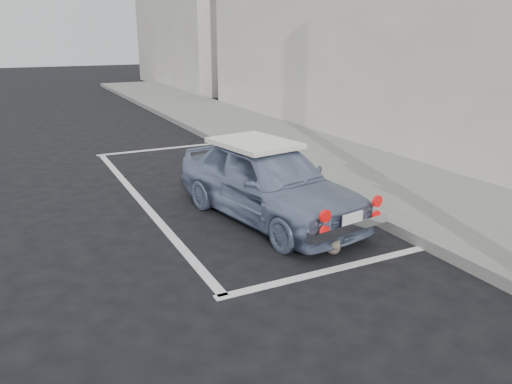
# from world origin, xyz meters

# --- Properties ---
(ground) EXTENTS (80.00, 80.00, 0.00)m
(ground) POSITION_xyz_m (0.00, 0.00, 0.00)
(ground) COLOR black
(ground) RESTS_ON ground
(sidewalk) EXTENTS (2.80, 40.00, 0.15)m
(sidewalk) POSITION_xyz_m (3.20, 2.00, 0.07)
(sidewalk) COLOR slate
(sidewalk) RESTS_ON ground
(building_far) EXTENTS (3.50, 10.00, 8.00)m
(building_far) POSITION_xyz_m (6.35, 20.00, 4.00)
(building_far) COLOR #BAB1A9
(building_far) RESTS_ON ground
(pline_rear) EXTENTS (3.00, 0.12, 0.01)m
(pline_rear) POSITION_xyz_m (0.50, -0.50, 0.00)
(pline_rear) COLOR silver
(pline_rear) RESTS_ON ground
(pline_front) EXTENTS (3.00, 0.12, 0.01)m
(pline_front) POSITION_xyz_m (0.50, 6.50, 0.00)
(pline_front) COLOR silver
(pline_front) RESTS_ON ground
(pline_side) EXTENTS (0.12, 7.00, 0.01)m
(pline_side) POSITION_xyz_m (-0.90, 3.00, 0.00)
(pline_side) COLOR silver
(pline_side) RESTS_ON ground
(retro_coupe) EXTENTS (1.88, 3.50, 1.13)m
(retro_coupe) POSITION_xyz_m (0.58, 1.33, 0.57)
(retro_coupe) COLOR #7382A2
(retro_coupe) RESTS_ON ground
(cat) EXTENTS (0.30, 0.45, 0.25)m
(cat) POSITION_xyz_m (0.71, -0.12, 0.12)
(cat) COLOR #6F6054
(cat) RESTS_ON ground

